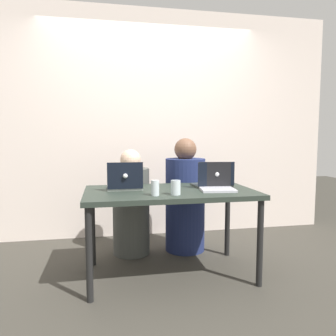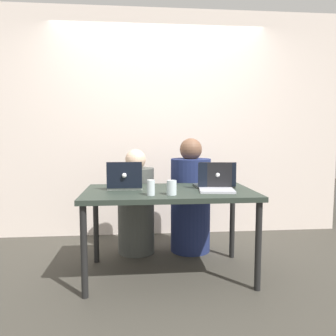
% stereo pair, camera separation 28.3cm
% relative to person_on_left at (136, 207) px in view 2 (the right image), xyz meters
% --- Properties ---
extents(ground_plane, '(12.00, 12.00, 0.00)m').
position_rel_person_on_left_xyz_m(ground_plane, '(0.28, -0.59, -0.47)').
color(ground_plane, '#3A3730').
extents(back_wall, '(4.50, 0.10, 2.68)m').
position_rel_person_on_left_xyz_m(back_wall, '(0.28, 0.67, 0.87)').
color(back_wall, silver).
rests_on(back_wall, ground).
extents(desk, '(1.42, 0.80, 0.74)m').
position_rel_person_on_left_xyz_m(desk, '(0.28, -0.59, 0.20)').
color(desk, '#283129').
rests_on(desk, ground).
extents(person_on_left, '(0.39, 0.39, 1.07)m').
position_rel_person_on_left_xyz_m(person_on_left, '(0.00, 0.00, 0.00)').
color(person_on_left, '#464944').
rests_on(person_on_left, ground).
extents(person_on_right, '(0.43, 0.43, 1.18)m').
position_rel_person_on_left_xyz_m(person_on_right, '(0.56, -0.00, 0.05)').
color(person_on_right, navy).
rests_on(person_on_right, ground).
extents(laptop_back_right, '(0.35, 0.27, 0.23)m').
position_rel_person_on_left_xyz_m(laptop_back_right, '(0.70, -0.48, 0.32)').
color(laptop_back_right, '#373C38').
rests_on(laptop_back_right, desk).
extents(laptop_back_left, '(0.30, 0.28, 0.24)m').
position_rel_person_on_left_xyz_m(laptop_back_left, '(-0.09, -0.49, 0.32)').
color(laptop_back_left, silver).
rests_on(laptop_back_left, desk).
extents(laptop_front_right, '(0.31, 0.29, 0.23)m').
position_rel_person_on_left_xyz_m(laptop_front_right, '(0.68, -0.65, 0.32)').
color(laptop_front_right, silver).
rests_on(laptop_front_right, desk).
extents(water_glass_center, '(0.08, 0.08, 0.11)m').
position_rel_person_on_left_xyz_m(water_glass_center, '(0.28, -0.82, 0.32)').
color(water_glass_center, silver).
rests_on(water_glass_center, desk).
extents(water_glass_left, '(0.06, 0.06, 0.12)m').
position_rel_person_on_left_xyz_m(water_glass_left, '(0.12, -0.82, 0.32)').
color(water_glass_left, silver).
rests_on(water_glass_left, desk).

